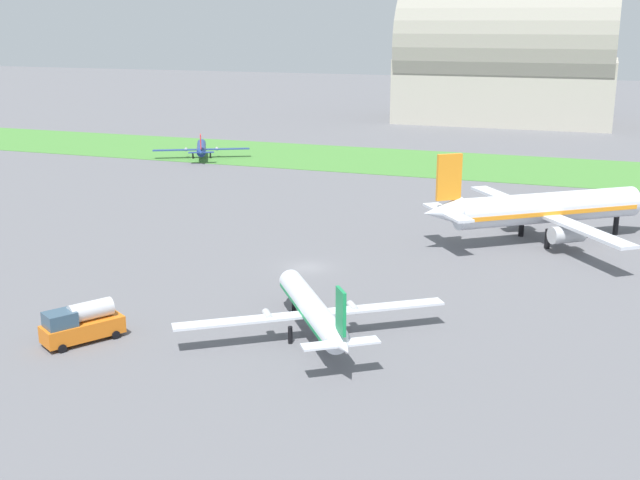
% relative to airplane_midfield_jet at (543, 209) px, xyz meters
% --- Properties ---
extents(ground_plane, '(600.00, 600.00, 0.00)m').
position_rel_airplane_midfield_jet_xyz_m(ground_plane, '(-22.63, -18.97, -4.01)').
color(ground_plane, slate).
extents(grass_taxiway_strip, '(360.00, 28.00, 0.08)m').
position_rel_airplane_midfield_jet_xyz_m(grass_taxiway_strip, '(-22.63, 48.40, -3.97)').
color(grass_taxiway_strip, '#478438').
rests_on(grass_taxiway_strip, ground_plane).
extents(airplane_midfield_jet, '(26.81, 26.45, 11.13)m').
position_rel_airplane_midfield_jet_xyz_m(airplane_midfield_jet, '(0.00, 0.00, 0.00)').
color(airplane_midfield_jet, silver).
rests_on(airplane_midfield_jet, ground_plane).
extents(airplane_taxiing_turboprop, '(16.71, 14.54, 5.46)m').
position_rel_airplane_midfield_jet_xyz_m(airplane_taxiing_turboprop, '(-65.85, 39.42, -2.01)').
color(airplane_taxiing_turboprop, navy).
rests_on(airplane_taxiing_turboprop, ground_plane).
extents(airplane_foreground_turboprop, '(19.59, 17.26, 6.87)m').
position_rel_airplane_midfield_jet_xyz_m(airplane_foreground_turboprop, '(-15.39, -37.20, -1.50)').
color(airplane_foreground_turboprop, silver).
rests_on(airplane_foreground_turboprop, ground_plane).
extents(fuel_truck_near_gate, '(5.44, 6.80, 3.29)m').
position_rel_airplane_midfield_jet_xyz_m(fuel_truck_near_gate, '(-32.94, -44.24, -2.43)').
color(fuel_truck_near_gate, orange).
rests_on(fuel_truck_near_gate, ground_plane).
extents(hangar_distant, '(53.10, 32.94, 35.47)m').
position_rel_airplane_midfield_jet_xyz_m(hangar_distant, '(-18.80, 116.78, 11.57)').
color(hangar_distant, '#B2AD9E').
rests_on(hangar_distant, ground_plane).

